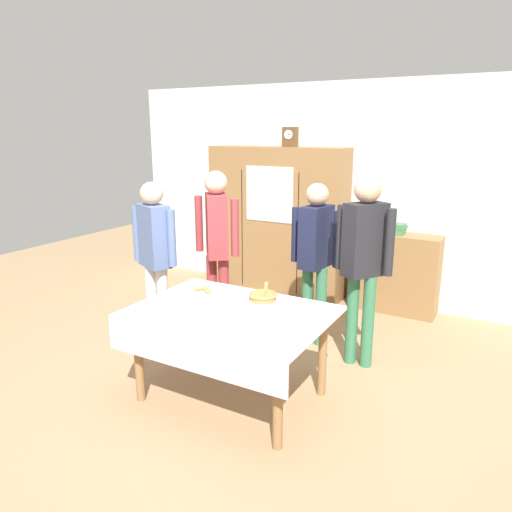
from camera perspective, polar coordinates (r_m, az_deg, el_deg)
name	(u,v)px	position (r m, az deg, el deg)	size (l,w,h in m)	color
ground_plane	(245,386)	(4.27, -1.37, -15.14)	(12.00, 12.00, 0.00)	#997A56
back_wall	(352,194)	(6.17, 11.37, 7.27)	(6.40, 0.10, 2.70)	silver
dining_table	(229,324)	(3.80, -3.27, -8.10)	(1.52, 1.09, 0.76)	olive
wall_cabinet	(277,222)	(6.30, 2.53, 4.11)	(1.82, 0.46, 1.92)	olive
mantel_clock	(290,137)	(6.12, 4.08, 13.94)	(0.18, 0.11, 0.24)	brown
bookshelf_low	(395,273)	(5.94, 16.21, -1.96)	(0.99, 0.35, 0.95)	olive
book_stack	(399,229)	(5.82, 16.58, 3.09)	(0.18, 0.22, 0.12)	#3D754C
tea_cup_front_edge	(177,307)	(3.82, -9.41, -5.99)	(0.13, 0.13, 0.06)	silver
tea_cup_near_right	(297,313)	(3.67, 4.95, -6.75)	(0.13, 0.13, 0.06)	silver
tea_cup_far_right	(223,315)	(3.62, -3.98, -7.05)	(0.13, 0.13, 0.06)	white
tea_cup_back_edge	(259,311)	(3.69, 0.37, -6.56)	(0.13, 0.13, 0.06)	white
bread_basket	(263,296)	(3.98, 0.82, -4.82)	(0.24, 0.24, 0.16)	#9E7542
pastry_plate	(202,292)	(4.18, -6.44, -4.27)	(0.28, 0.28, 0.05)	white
spoon_near_right	(240,304)	(3.91, -1.92, -5.68)	(0.12, 0.02, 0.01)	silver
spoon_front_edge	(245,333)	(3.38, -1.33, -9.13)	(0.12, 0.02, 0.01)	silver
spoon_far_right	(170,319)	(3.66, -10.13, -7.41)	(0.12, 0.02, 0.01)	silver
person_behind_table_left	(155,248)	(4.82, -11.97, 0.99)	(0.52, 0.33, 1.65)	silver
person_by_cabinet	(364,253)	(4.34, 12.71, 0.40)	(0.52, 0.41, 1.75)	#33704C
person_beside_shelf	(217,237)	(4.93, -4.68, 2.28)	(0.52, 0.41, 1.73)	#933338
person_near_right_end	(316,249)	(4.74, 7.10, 0.88)	(0.52, 0.38, 1.64)	#33704C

